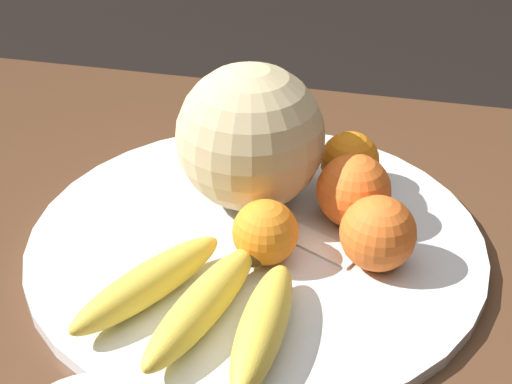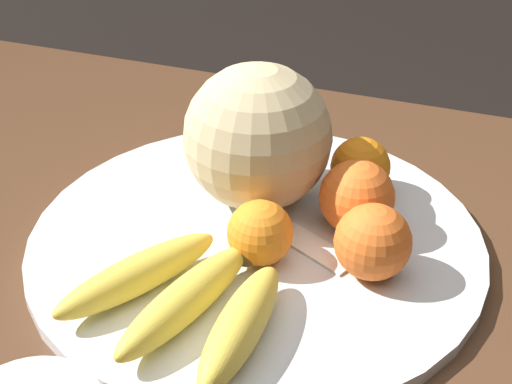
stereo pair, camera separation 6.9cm
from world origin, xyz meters
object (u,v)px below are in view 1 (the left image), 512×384
object	(u,v)px
produce_tag	(317,244)
orange_front_left	(265,232)
melon	(250,137)
orange_back_left	(350,161)
orange_mid_center	(354,191)
banana_bunch	(205,302)
orange_front_right	(378,233)
fruit_bowl	(256,239)
kitchen_table	(255,345)

from	to	relation	value
produce_tag	orange_front_left	bearing A→B (deg)	-117.41
melon	orange_front_left	world-z (taller)	melon
orange_back_left	produce_tag	distance (m)	0.12
melon	orange_front_left	size ratio (longest dim) A/B	2.45
orange_mid_center	banana_bunch	bearing A→B (deg)	-120.69
orange_front_left	orange_back_left	xyz separation A→B (m)	(0.06, 0.15, 0.00)
orange_back_left	banana_bunch	bearing A→B (deg)	-110.69
orange_front_right	orange_mid_center	bearing A→B (deg)	115.38
banana_bunch	produce_tag	world-z (taller)	banana_bunch
melon	orange_back_left	distance (m)	0.12
banana_bunch	fruit_bowl	bearing A→B (deg)	-171.24
orange_mid_center	produce_tag	world-z (taller)	orange_mid_center
banana_bunch	orange_front_left	world-z (taller)	orange_front_left
fruit_bowl	kitchen_table	bearing A→B (deg)	-77.63
kitchen_table	orange_mid_center	xyz separation A→B (m)	(0.08, 0.09, 0.14)
orange_mid_center	orange_back_left	bearing A→B (deg)	100.11
fruit_bowl	produce_tag	distance (m)	0.06
melon	produce_tag	xyz separation A→B (m)	(0.08, -0.06, -0.08)
fruit_bowl	melon	world-z (taller)	melon
orange_back_left	produce_tag	bearing A→B (deg)	-97.44
melon	produce_tag	distance (m)	0.13
orange_front_left	produce_tag	world-z (taller)	orange_front_left
kitchen_table	melon	bearing A→B (deg)	106.00
orange_mid_center	orange_back_left	world-z (taller)	orange_mid_center
orange_mid_center	produce_tag	size ratio (longest dim) A/B	0.82
fruit_bowl	orange_back_left	xyz separation A→B (m)	(0.08, 0.11, 0.04)
kitchen_table	banana_bunch	bearing A→B (deg)	-105.98
orange_mid_center	fruit_bowl	bearing A→B (deg)	-154.22
kitchen_table	fruit_bowl	bearing A→B (deg)	102.37
banana_bunch	orange_mid_center	bearing A→B (deg)	163.80
melon	orange_mid_center	world-z (taller)	melon
banana_bunch	orange_mid_center	size ratio (longest dim) A/B	2.47
kitchen_table	produce_tag	bearing A→B (deg)	39.88
kitchen_table	fruit_bowl	xyz separation A→B (m)	(-0.01, 0.05, 0.10)
orange_front_left	produce_tag	xyz separation A→B (m)	(0.05, 0.03, -0.03)
orange_front_right	fruit_bowl	bearing A→B (deg)	170.40
melon	orange_front_left	distance (m)	0.11
orange_front_left	melon	bearing A→B (deg)	111.62
orange_front_right	orange_back_left	world-z (taller)	orange_front_right
melon	orange_front_right	xyz separation A→B (m)	(0.14, -0.08, -0.04)
kitchen_table	produce_tag	xyz separation A→B (m)	(0.05, 0.04, 0.11)
banana_bunch	orange_front_right	distance (m)	0.17
produce_tag	banana_bunch	bearing A→B (deg)	-94.80
fruit_bowl	orange_mid_center	bearing A→B (deg)	25.78
orange_front_right	orange_mid_center	world-z (taller)	orange_mid_center
kitchen_table	orange_back_left	size ratio (longest dim) A/B	23.83
produce_tag	orange_mid_center	bearing A→B (deg)	86.64
melon	kitchen_table	bearing A→B (deg)	-74.00
kitchen_table	orange_front_left	size ratio (longest dim) A/B	24.49
fruit_bowl	orange_back_left	bearing A→B (deg)	54.89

